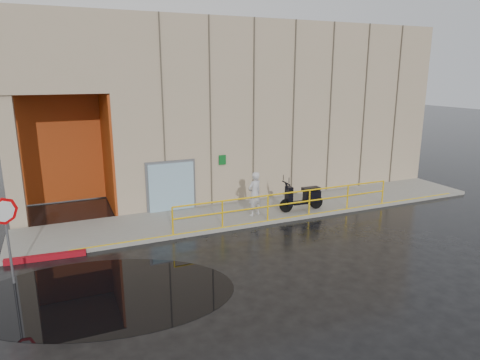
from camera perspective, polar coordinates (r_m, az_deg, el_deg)
The scene contains 9 objects.
ground at distance 13.04m, azimuth -3.06°, elevation -12.10°, with size 120.00×120.00×0.00m, color black.
sidewalk at distance 18.34m, azimuth 3.72°, elevation -3.97°, with size 20.00×3.00×0.15m, color gray.
building at distance 23.84m, azimuth -0.97°, elevation 10.36°, with size 20.00×10.17×8.00m.
guardrail at distance 17.15m, azimuth 6.56°, elevation -3.21°, with size 9.56×0.06×1.03m.
person at distance 17.13m, azimuth 1.97°, elevation -1.86°, with size 0.65×0.43×1.79m, color #B7B6BB.
scooter at distance 17.94m, azimuth 8.33°, elevation -1.32°, with size 2.01×0.73×1.54m.
stop_sign at distance 13.24m, azimuth -28.81°, elevation -4.89°, with size 0.67×0.43×2.52m.
red_curb at distance 15.05m, azimuth -24.47°, elevation -9.35°, with size 2.40×0.18×0.18m, color maroon.
puddle at distance 12.40m, azimuth -17.75°, elevation -14.24°, with size 7.03×4.33×0.01m, color black.
Camera 1 is at (-4.05, -10.98, 5.75)m, focal length 32.00 mm.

